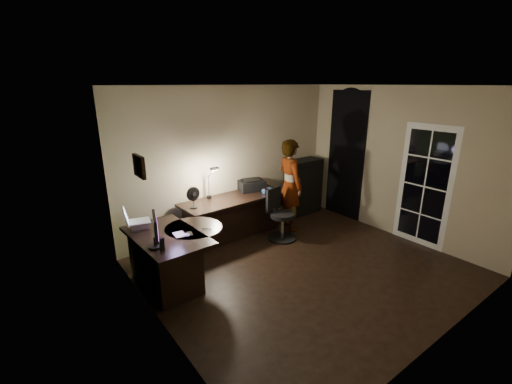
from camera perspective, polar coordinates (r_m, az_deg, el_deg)
floor at (r=5.46m, az=8.07°, el=-12.54°), size 4.50×4.00×0.01m
ceiling at (r=4.73m, az=9.54°, el=17.16°), size 4.50×4.00×0.01m
wall_back at (r=6.44m, az=-4.04°, el=5.29°), size 4.50×0.01×2.70m
wall_front at (r=3.88m, az=30.28°, el=-5.69°), size 4.50×0.01×2.70m
wall_left at (r=3.75m, az=-16.45°, el=-4.70°), size 0.01×4.00×2.70m
wall_right at (r=6.68m, az=22.55°, el=4.43°), size 0.01×4.00×2.70m
green_wall_overlay at (r=3.75m, az=-16.23°, el=-4.65°), size 0.00×4.00×2.70m
arched_doorway at (r=7.32m, az=14.76°, el=5.86°), size 0.01×0.90×2.60m
french_door at (r=6.48m, az=26.26°, el=0.82°), size 0.02×0.92×2.10m
framed_picture at (r=4.02m, az=-18.90°, el=4.07°), size 0.04×0.30×0.25m
desk_left at (r=5.00m, az=-14.38°, el=-10.88°), size 0.88×1.37×0.77m
desk_right at (r=6.32m, az=-3.52°, el=-4.16°), size 2.05×0.79×0.76m
cabinet at (r=7.48m, az=7.85°, el=0.93°), size 0.79×0.40×1.18m
laptop_stand at (r=5.11m, az=-18.97°, el=-5.21°), size 0.26×0.23×0.10m
laptop at (r=5.05m, az=-19.16°, el=-3.48°), size 0.41×0.39×0.23m
monitor at (r=4.46m, az=-16.56°, el=-6.98°), size 0.22×0.46×0.30m
mouse at (r=4.70m, az=-11.41°, el=-7.03°), size 0.08×0.10×0.04m
phone at (r=4.77m, az=-10.99°, el=-6.82°), size 0.10×0.14×0.01m
pen at (r=4.87m, az=-8.20°, el=-6.07°), size 0.09×0.11×0.01m
speaker at (r=4.38m, az=-15.38°, el=-8.30°), size 0.08×0.08×0.17m
notepad at (r=4.76m, az=-12.61°, el=-6.92°), size 0.16×0.21×0.01m
desk_fan at (r=5.70m, az=-10.45°, el=-0.89°), size 0.26×0.18×0.36m
headphones at (r=6.44m, az=1.87°, el=0.35°), size 0.22×0.13×0.10m
printer at (r=6.57m, az=-0.77°, el=1.23°), size 0.56×0.48×0.21m
desk_lamp at (r=6.06m, az=-7.92°, el=1.81°), size 0.26×0.34×0.65m
office_chair at (r=6.18m, az=4.44°, el=-3.82°), size 0.62×0.62×0.93m
person at (r=6.53m, az=5.69°, el=1.12°), size 0.51×0.69×1.75m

